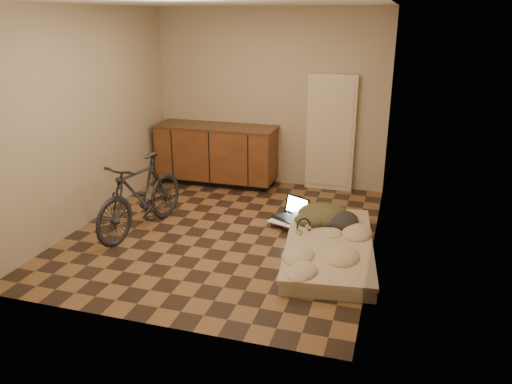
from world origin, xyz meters
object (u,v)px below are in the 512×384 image
(bicycle, at_px, (140,191))
(futon, at_px, (329,247))
(lap_desk, at_px, (295,222))
(laptop, at_px, (291,214))

(bicycle, relative_size, futon, 0.77)
(futon, relative_size, lap_desk, 2.99)
(futon, bearing_deg, laptop, 122.85)
(laptop, bearing_deg, lap_desk, -26.07)
(bicycle, xyz_separation_m, laptop, (1.68, 0.69, -0.36))
(lap_desk, distance_m, laptop, 0.14)
(bicycle, height_order, lap_desk, bicycle)
(bicycle, distance_m, laptop, 1.86)
(bicycle, height_order, laptop, bicycle)
(futon, xyz_separation_m, laptop, (-0.58, 0.68, 0.07))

